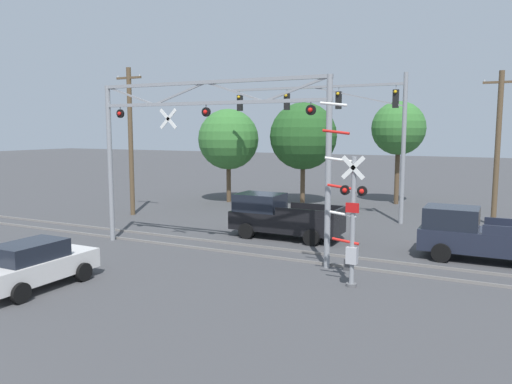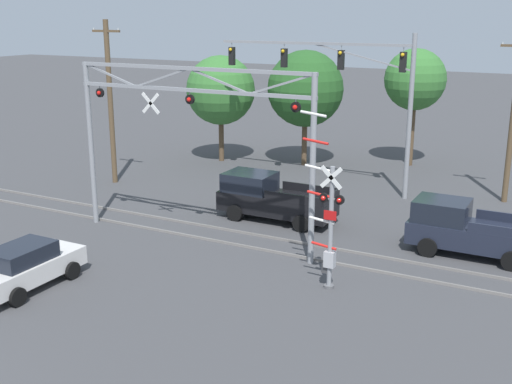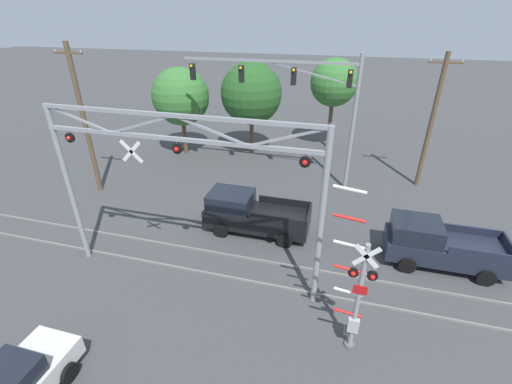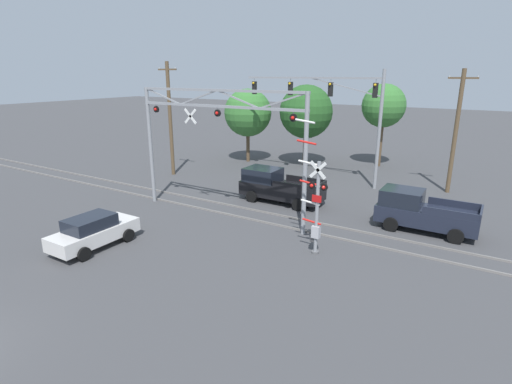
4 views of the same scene
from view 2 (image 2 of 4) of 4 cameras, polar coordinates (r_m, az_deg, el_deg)
rail_track_near at (r=27.06m, az=-5.22°, el=-4.04°), size 80.00×0.08×0.10m
rail_track_far at (r=28.20m, az=-3.64°, el=-3.17°), size 80.00×0.08×0.10m
crossing_gantry at (r=25.61m, az=-5.86°, el=5.98°), size 10.74×0.27×7.13m
crossing_signal_mast at (r=21.70m, az=6.45°, el=-3.11°), size 1.62×0.35×6.06m
traffic_signal_span at (r=33.29m, az=8.94°, el=9.66°), size 10.71×0.39×8.21m
pickup_truck_lead at (r=29.17m, az=1.31°, el=-0.52°), size 5.30×2.19×2.07m
pickup_truck_following at (r=26.29m, az=18.20°, el=-3.17°), size 4.95×2.19×2.07m
sedan_waiting at (r=23.42m, az=-19.81°, el=-6.20°), size 1.92×4.14×1.55m
utility_pole_left at (r=35.83m, az=-12.83°, el=7.92°), size 1.80×0.28×8.80m
background_tree_beyond_span at (r=39.20m, az=4.42°, el=9.14°), size 4.61×4.61×7.02m
background_tree_far_left_verge at (r=40.17m, az=13.97°, el=9.65°), size 3.69×3.69×7.11m
background_tree_far_right_verge at (r=40.38m, az=-3.16°, el=9.01°), size 4.29×4.29×6.63m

